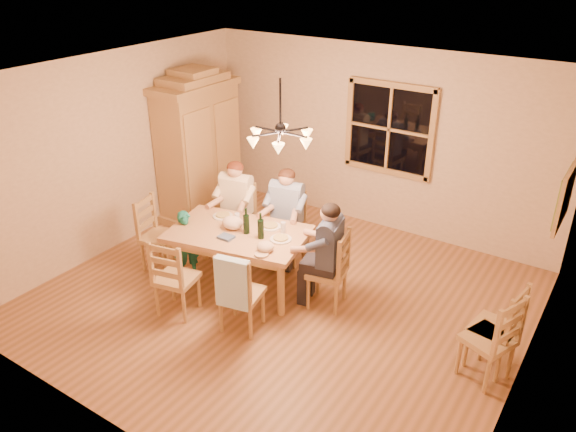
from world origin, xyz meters
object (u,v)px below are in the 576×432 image
Objects in this scene: armoire at (199,150)px; adult_slate_man at (328,243)px; chandelier at (281,137)px; chair_end_right at (327,282)px; adult_woman at (236,196)px; chair_near_left at (178,289)px; chair_far_left at (237,231)px; chair_end_left at (161,247)px; child at (187,245)px; chair_spare_back at (486,352)px; chair_spare_front at (491,341)px; adult_plaid_man at (286,204)px; wine_bottle_b at (261,226)px; wine_bottle_a at (246,221)px; chair_far_right at (286,240)px; dining_table at (238,239)px; chair_near_right at (242,305)px.

armoire is 2.63× the size of adult_slate_man.
chandelier is 0.88× the size of adult_slate_man.
adult_woman is at bearing 63.43° from chair_end_right.
chandelier is 2.16m from chair_near_left.
chair_near_left is at bearing 90.00° from adult_woman.
chair_end_right is at bearing 26.57° from chair_near_left.
chair_far_left is at bearing 150.82° from chandelier.
chair_end_left is 0.48m from child.
chair_far_left is 1.84m from adult_slate_man.
chair_spare_back is (3.64, -0.68, -0.54)m from adult_woman.
chair_end_left is at bearing 90.00° from adult_slate_man.
adult_slate_man is 2.03m from chair_spare_back.
chair_spare_front is at bearing 160.67° from chair_far_left.
adult_woman is 0.95× the size of child.
adult_woman is (-1.70, 0.45, 0.54)m from chair_end_right.
chair_spare_front is 0.19m from chair_spare_back.
chair_end_left is 1.13× the size of adult_woman.
adult_plaid_man is (1.29, 1.07, 0.54)m from chair_end_left.
adult_plaid_man is (0.72, 0.15, 0.54)m from chair_far_left.
armoire is 5.06m from chair_spare_front.
chair_near_left is 1.00× the size of chair_end_right.
chandelier reaches higher than chair_near_left.
wine_bottle_b reaches higher than chair_spare_front.
adult_woman is at bearing 135.85° from wine_bottle_a.
child is 0.93× the size of chair_spare_front.
chair_far_right reaches higher than child.
wine_bottle_a reaches higher than child.
wine_bottle_b is (0.58, 0.87, 0.62)m from chair_near_left.
chair_end_left is (-1.13, -0.23, -0.35)m from dining_table.
chair_far_right is 3.03m from chair_spare_back.
adult_slate_man is at bearing 90.00° from chair_end_left.
chair_far_right is at bearing 86.77° from wine_bottle_a.
chair_far_left and chair_spare_back have the same top height.
chair_spare_front is (2.74, 0.18, -0.62)m from wine_bottle_b.
chair_far_right and chair_end_right have the same top height.
chair_end_left and chair_spare_back have the same top height.
wine_bottle_b is (-0.80, -0.22, 0.08)m from adult_slate_man.
adult_woman is at bearing -28.58° from armoire.
child is at bearing 105.22° from chair_spare_front.
armoire is 2.33m from wine_bottle_a.
chair_end_left is at bearing 46.74° from adult_woman.
chandelier reaches higher than chair_far_left.
chair_near_right is 1.00× the size of chair_spare_front.
chair_spare_front is at bearing 7.74° from chair_near_right.
adult_plaid_man is 1.00× the size of adult_slate_man.
wine_bottle_a is 3.03m from chair_spare_back.
chandelier reaches higher than adult_plaid_man.
chair_spare_front is (2.91, -0.64, -0.54)m from adult_plaid_man.
adult_slate_man is (1.70, -0.45, 0.54)m from chair_far_left.
armoire reaches higher than chair_spare_front.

